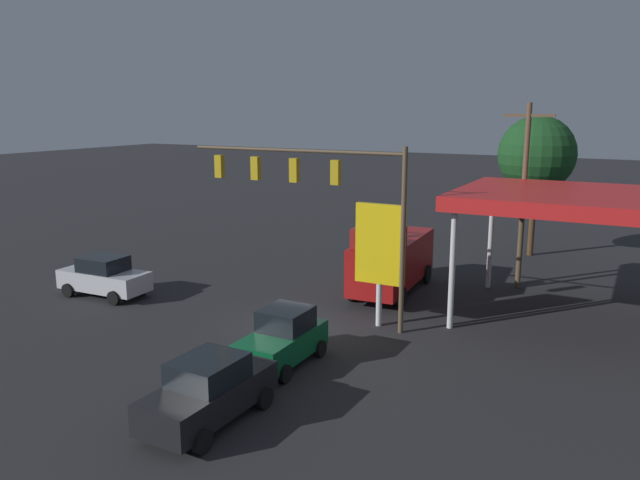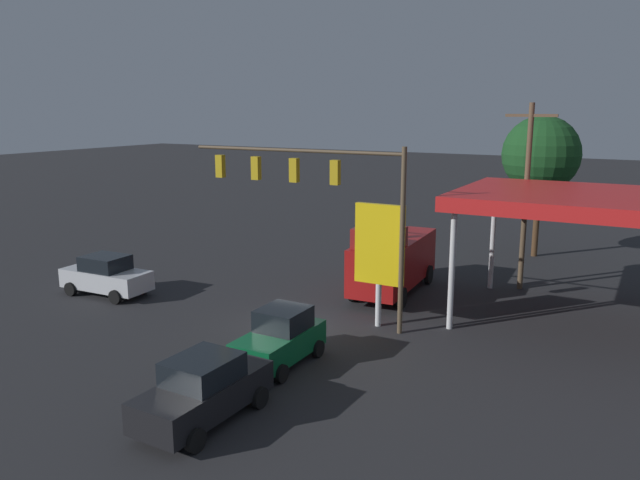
% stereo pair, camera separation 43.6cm
% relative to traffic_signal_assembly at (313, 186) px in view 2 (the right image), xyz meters
% --- Properties ---
extents(ground_plane, '(200.00, 200.00, 0.00)m').
position_rel_traffic_signal_assembly_xyz_m(ground_plane, '(0.06, 1.33, -5.70)').
color(ground_plane, '#262628').
extents(traffic_signal_assembly, '(9.98, 0.43, 7.41)m').
position_rel_traffic_signal_assembly_xyz_m(traffic_signal_assembly, '(0.00, 0.00, 0.00)').
color(traffic_signal_assembly, brown).
rests_on(traffic_signal_assembly, ground).
extents(utility_pole, '(2.40, 0.26, 9.09)m').
position_rel_traffic_signal_assembly_xyz_m(utility_pole, '(-6.88, -8.78, -0.87)').
color(utility_pole, brown).
rests_on(utility_pole, ground).
extents(gas_station_canopy, '(11.07, 7.94, 5.47)m').
position_rel_traffic_signal_assembly_xyz_m(gas_station_canopy, '(-10.49, -4.82, -0.58)').
color(gas_station_canopy, red).
rests_on(gas_station_canopy, ground).
extents(price_sign, '(2.09, 0.27, 5.10)m').
position_rel_traffic_signal_assembly_xyz_m(price_sign, '(-2.87, -0.35, -2.38)').
color(price_sign, silver).
rests_on(price_sign, ground).
extents(delivery_truck, '(2.88, 6.93, 3.58)m').
position_rel_traffic_signal_assembly_xyz_m(delivery_truck, '(-1.58, -4.95, -4.00)').
color(delivery_truck, maroon).
rests_on(delivery_truck, ground).
extents(hatchback_crossing, '(1.97, 3.81, 1.97)m').
position_rel_traffic_signal_assembly_xyz_m(hatchback_crossing, '(-1.41, 4.89, -4.75)').
color(hatchback_crossing, '#0C592D').
rests_on(hatchback_crossing, ground).
extents(sedan_waiting, '(2.16, 4.45, 1.93)m').
position_rel_traffic_signal_assembly_xyz_m(sedan_waiting, '(-1.71, 9.42, -4.75)').
color(sedan_waiting, black).
rests_on(sedan_waiting, ground).
extents(sedan_far, '(4.47, 2.20, 1.93)m').
position_rel_traffic_signal_assembly_xyz_m(sedan_far, '(10.37, 1.92, -4.75)').
color(sedan_far, silver).
rests_on(sedan_far, ground).
extents(street_tree, '(4.54, 4.54, 8.44)m').
position_rel_traffic_signal_assembly_xyz_m(street_tree, '(-6.19, -16.40, 0.44)').
color(street_tree, '#4C331E').
rests_on(street_tree, ground).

